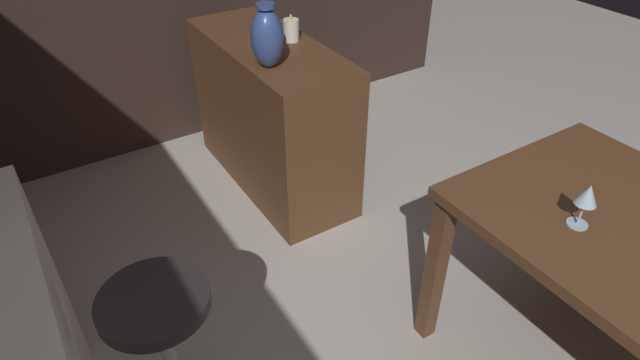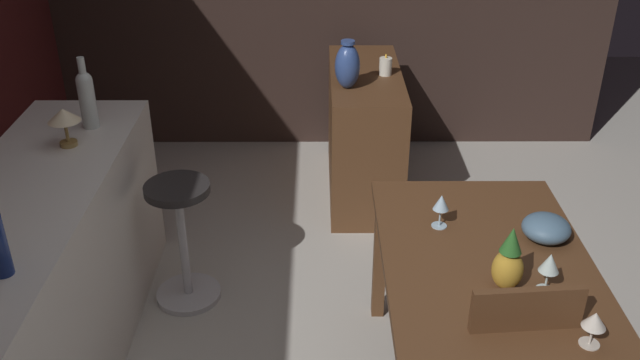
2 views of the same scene
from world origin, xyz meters
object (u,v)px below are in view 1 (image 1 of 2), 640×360
at_px(sideboard_cabinet, 272,116).
at_px(vase_ceramic_blue, 267,38).
at_px(wine_glass_center, 587,197).
at_px(pillar_candle_tall, 291,30).

bearing_deg(sideboard_cabinet, vase_ceramic_blue, 153.11).
distance_m(sideboard_cabinet, vase_ceramic_blue, 0.61).
xyz_separation_m(sideboard_cabinet, wine_glass_center, (-1.63, -0.21, 0.44)).
height_order(wine_glass_center, vase_ceramic_blue, vase_ceramic_blue).
height_order(sideboard_cabinet, vase_ceramic_blue, vase_ceramic_blue).
distance_m(pillar_candle_tall, vase_ceramic_blue, 0.34).
relative_size(pillar_candle_tall, vase_ceramic_blue, 0.47).
xyz_separation_m(wine_glass_center, pillar_candle_tall, (1.60, 0.09, 0.03)).
xyz_separation_m(pillar_candle_tall, vase_ceramic_blue, (-0.22, 0.24, 0.08)).
relative_size(wine_glass_center, pillar_candle_tall, 1.12).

